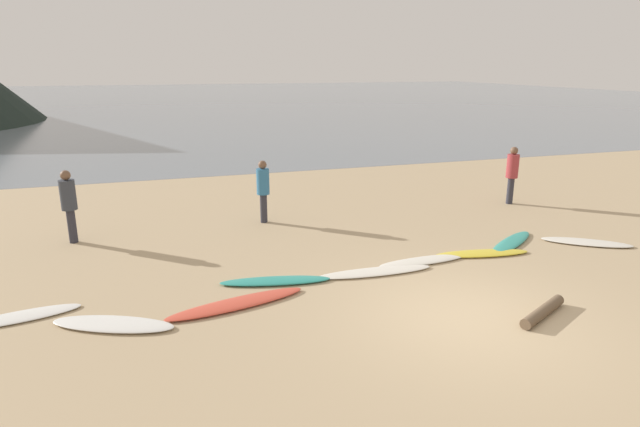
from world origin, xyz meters
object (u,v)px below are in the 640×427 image
(surfboard_3, at_px, (275,281))
(person_2, at_px, (263,186))
(surfboard_6, at_px, (482,253))
(surfboard_1, at_px, (113,324))
(driftwood_log, at_px, (543,312))
(surfboard_7, at_px, (511,243))
(surfboard_8, at_px, (586,242))
(surfboard_2, at_px, (237,303))
(surfboard_4, at_px, (375,272))
(surfboard_0, at_px, (19,317))
(person_0, at_px, (69,201))
(person_1, at_px, (512,170))
(surfboard_5, at_px, (423,261))

(surfboard_3, distance_m, person_2, 4.44)
(surfboard_6, bearing_deg, surfboard_1, -162.05)
(surfboard_6, relative_size, driftwood_log, 1.61)
(surfboard_7, height_order, surfboard_8, surfboard_7)
(surfboard_2, height_order, surfboard_4, surfboard_2)
(surfboard_8, bearing_deg, surfboard_0, -144.46)
(person_0, relative_size, person_2, 1.04)
(person_1, xyz_separation_m, person_2, (-7.82, 0.35, -0.04))
(surfboard_7, bearing_deg, surfboard_1, 155.98)
(surfboard_2, bearing_deg, driftwood_log, -35.24)
(surfboard_3, relative_size, surfboard_7, 0.97)
(surfboard_1, height_order, surfboard_2, surfboard_2)
(surfboard_3, distance_m, surfboard_7, 6.07)
(surfboard_5, distance_m, driftwood_log, 3.09)
(surfboard_3, relative_size, surfboard_6, 1.00)
(surfboard_8, relative_size, person_2, 1.20)
(surfboard_2, xyz_separation_m, person_1, (9.41, 4.74, 1.02))
(person_1, bearing_deg, person_2, -91.84)
(surfboard_4, distance_m, person_0, 7.61)
(surfboard_2, bearing_deg, person_2, 59.82)
(person_2, xyz_separation_m, driftwood_log, (3.43, -7.16, -0.93))
(surfboard_3, bearing_deg, surfboard_5, 13.31)
(surfboard_5, bearing_deg, surfboard_6, -1.84)
(surfboard_2, relative_size, surfboard_8, 1.28)
(surfboard_1, relative_size, surfboard_7, 0.93)
(surfboard_2, height_order, surfboard_8, surfboard_2)
(surfboard_4, xyz_separation_m, driftwood_log, (1.99, -2.74, 0.06))
(surfboard_1, height_order, driftwood_log, driftwood_log)
(surfboard_1, relative_size, surfboard_4, 0.84)
(surfboard_1, xyz_separation_m, surfboard_3, (3.03, 0.97, 0.00))
(surfboard_0, relative_size, surfboard_7, 0.88)
(surfboard_6, distance_m, person_1, 5.30)
(surfboard_2, distance_m, person_1, 10.59)
(surfboard_1, bearing_deg, surfboard_4, 33.68)
(surfboard_7, bearing_deg, person_1, 20.31)
(surfboard_3, relative_size, surfboard_5, 1.03)
(surfboard_1, relative_size, driftwood_log, 1.54)
(surfboard_1, bearing_deg, surfboard_5, 34.27)
(surfboard_4, xyz_separation_m, surfboard_5, (1.29, 0.28, 0.00))
(person_2, distance_m, driftwood_log, 8.00)
(surfboard_5, bearing_deg, person_2, 121.08)
(surfboard_3, distance_m, surfboard_5, 3.41)
(surfboard_4, distance_m, surfboard_7, 3.99)
(surfboard_2, bearing_deg, surfboard_0, 157.21)
(surfboard_0, xyz_separation_m, person_2, (5.29, 4.44, 1.00))
(surfboard_4, bearing_deg, surfboard_0, -177.09)
(surfboard_1, distance_m, surfboard_3, 3.18)
(surfboard_3, xyz_separation_m, person_2, (0.68, 4.28, 0.98))
(surfboard_1, bearing_deg, surfboard_7, 34.16)
(surfboard_7, bearing_deg, surfboard_8, -49.76)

